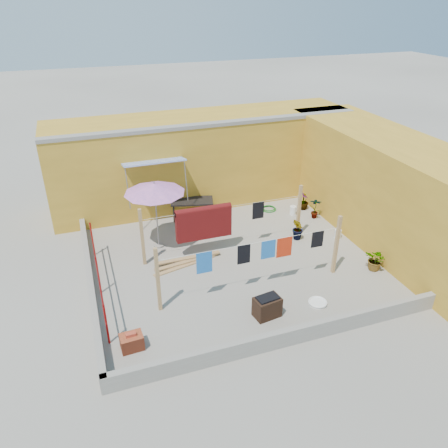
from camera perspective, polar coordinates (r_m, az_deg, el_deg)
The scene contains 21 objects.
ground at distance 12.97m, azimuth 1.28°, elevation -5.04°, with size 80.00×80.00×0.00m, color #9E998E.
wall_back at distance 16.41m, azimuth -2.79°, elevation 8.58°, with size 11.00×3.27×3.21m.
wall_right at distance 14.67m, azimuth 20.81°, elevation 4.22°, with size 2.40×9.00×3.20m, color gold.
parapet_front at distance 10.27m, azimuth 8.50°, elevation -14.34°, with size 8.30×0.16×0.44m, color gray.
parapet_left at distance 12.27m, azimuth -17.03°, elevation -7.41°, with size 0.16×7.30×0.44m, color gray.
red_railing at distance 11.82m, azimuth -16.19°, elevation -5.80°, with size 0.05×4.20×1.10m.
clothesline_rig at distance 12.75m, azimuth -1.71°, elevation -0.37°, with size 5.09×2.35×1.80m.
patio_umbrella at distance 13.04m, azimuth -9.08°, elevation 4.58°, with size 2.28×2.28×2.19m.
outdoor_table at distance 15.25m, azimuth -4.19°, elevation 2.89°, with size 1.59×1.08×0.68m.
brick_stack at distance 10.29m, azimuth -11.95°, elevation -14.82°, with size 0.52×0.39×0.44m.
lumber_pile at distance 12.94m, azimuth -4.92°, elevation -4.92°, with size 2.12×0.64×0.13m.
brazier at distance 10.92m, azimuth 5.65°, elevation -10.69°, with size 0.69×0.51×0.57m.
white_basin at distance 11.62m, azimuth 12.14°, elevation -10.00°, with size 0.49×0.49×0.08m.
water_jug_a at distance 14.62m, azimuth 14.64°, elevation -1.24°, with size 0.22×0.22×0.34m.
water_jug_b at distance 15.83m, azimuth 8.98°, elevation 1.79°, with size 0.23×0.23×0.36m.
green_hose at distance 16.12m, azimuth 5.86°, elevation 2.01°, with size 0.55×0.55×0.08m.
plant_back_a at distance 14.78m, azimuth -2.06°, elevation 1.05°, with size 0.67×0.58×0.74m, color #215518.
plant_back_b at distance 16.22m, azimuth 10.34°, elevation 2.99°, with size 0.37×0.37×0.65m, color #215518.
plant_right_a at distance 15.62m, azimuth 11.84°, elevation 2.06°, with size 0.41×0.28×0.77m, color #215518.
plant_right_b at distance 14.13m, azimuth 9.65°, elevation -0.67°, with size 0.42×0.34×0.77m, color #215518.
plant_right_c at distance 13.20m, azimuth 19.26°, elevation -4.47°, with size 0.60×0.52×0.66m, color #215518.
Camera 1 is at (-3.85, -10.15, 7.11)m, focal length 35.00 mm.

